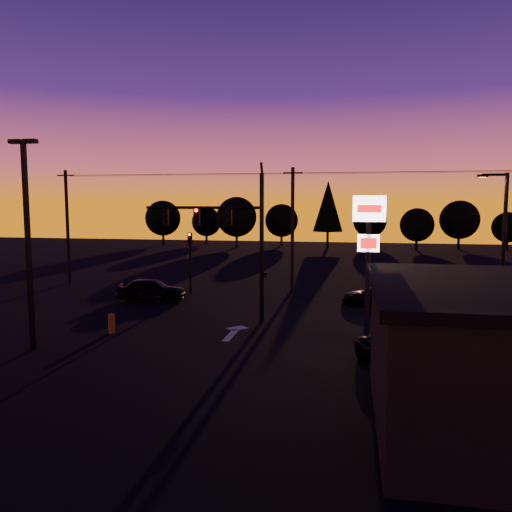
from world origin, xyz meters
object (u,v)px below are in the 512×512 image
at_px(parking_lot_light, 27,231).
at_px(suv_parked, 402,355).
at_px(traffic_signal_mast, 233,231).
at_px(car_left, 151,289).
at_px(pylon_sign, 369,236).
at_px(streetlight, 502,242).
at_px(car_right, 378,296).
at_px(secondary_signal, 190,254).
at_px(bollard, 112,323).

height_order(parking_lot_light, suv_parked, parking_lot_light).
bearing_deg(suv_parked, traffic_signal_mast, 115.48).
relative_size(traffic_signal_mast, car_left, 1.93).
height_order(traffic_signal_mast, car_left, traffic_signal_mast).
bearing_deg(pylon_sign, streetlight, 30.08).
bearing_deg(pylon_sign, car_right, 82.90).
xyz_separation_m(car_left, car_right, (14.67, 0.77, -0.09)).
bearing_deg(traffic_signal_mast, parking_lot_light, -136.63).
bearing_deg(secondary_signal, traffic_signal_mast, -56.81).
height_order(parking_lot_light, car_left, parking_lot_light).
bearing_deg(streetlight, traffic_signal_mast, -173.86).
bearing_deg(parking_lot_light, car_right, 38.36).
relative_size(car_left, suv_parked, 0.98).
xyz_separation_m(secondary_signal, car_left, (-1.70, -3.02, -2.10)).
relative_size(parking_lot_light, bollard, 9.57).
height_order(car_right, suv_parked, car_right).
height_order(parking_lot_light, car_right, parking_lot_light).
distance_m(bollard, car_right, 16.10).
xyz_separation_m(car_left, suv_parked, (14.91, -11.31, -0.13)).
bearing_deg(car_right, pylon_sign, 9.21).
bearing_deg(secondary_signal, parking_lot_light, -99.79).
xyz_separation_m(traffic_signal_mast, streetlight, (14.01, 1.51, -0.52)).
xyz_separation_m(bollard, car_left, (-1.24, 8.11, 0.28)).
bearing_deg(parking_lot_light, streetlight, 21.65).
distance_m(bollard, suv_parked, 14.04).
distance_m(secondary_signal, streetlight, 19.89).
height_order(traffic_signal_mast, streetlight, traffic_signal_mast).
bearing_deg(pylon_sign, traffic_signal_mast, 160.64).
height_order(traffic_signal_mast, secondary_signal, traffic_signal_mast).
height_order(pylon_sign, suv_parked, pylon_sign).
relative_size(bollard, car_right, 0.21).
bearing_deg(bollard, traffic_signal_mast, 34.10).
height_order(bollard, car_right, car_right).
bearing_deg(traffic_signal_mast, pylon_sign, -19.36).
bearing_deg(secondary_signal, car_left, -119.46).
relative_size(pylon_sign, car_left, 1.53).
xyz_separation_m(traffic_signal_mast, parking_lot_light, (-7.40, -6.99, 0.33)).
bearing_deg(car_left, traffic_signal_mast, -133.04).
relative_size(pylon_sign, suv_parked, 1.50).
bearing_deg(traffic_signal_mast, car_right, 33.06).
height_order(streetlight, car_left, streetlight).
distance_m(streetlight, bollard, 20.43).
bearing_deg(secondary_signal, suv_parked, -47.34).
distance_m(pylon_sign, streetlight, 8.00).
bearing_deg(suv_parked, car_left, 117.75).
distance_m(car_right, suv_parked, 12.09).
distance_m(traffic_signal_mast, secondary_signal, 9.19).
xyz_separation_m(traffic_signal_mast, suv_parked, (8.30, -6.84, -4.31)).
distance_m(pylon_sign, car_left, 15.93).
bearing_deg(car_left, suv_parked, -136.11).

